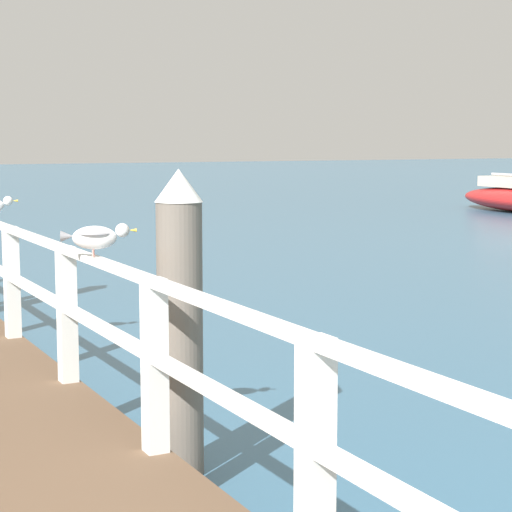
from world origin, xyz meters
TOP-DOWN VIEW (x-y plane):
  - dock_piling_near at (1.45, 4.70)m, footprint 0.29×0.29m
  - seagull_foreground at (1.08, 5.16)m, footprint 0.46×0.25m

SIDE VIEW (x-z plane):
  - dock_piling_near at x=1.45m, z-range 0.01..1.90m
  - seagull_foreground at x=1.08m, z-range 1.36..1.57m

